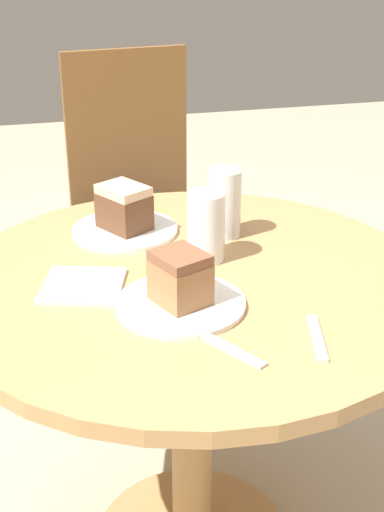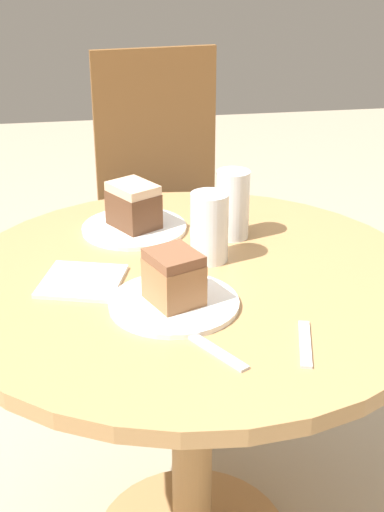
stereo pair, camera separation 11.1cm
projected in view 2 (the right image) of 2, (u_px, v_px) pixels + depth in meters
name	position (u px, v px, depth m)	size (l,w,h in m)	color
table	(192.00, 344.00, 1.43)	(0.93, 0.93, 0.70)	tan
chair	(166.00, 207.00, 2.24)	(0.45, 0.45, 0.98)	brown
plate_near	(174.00, 303.00, 1.26)	(0.23, 0.23, 0.01)	white
plate_far	(134.00, 228.00, 1.57)	(0.23, 0.23, 0.01)	white
cake_slice_near	(174.00, 277.00, 1.23)	(0.11, 0.12, 0.09)	#9E6B42
cake_slice_far	(133.00, 205.00, 1.54)	(0.12, 0.13, 0.10)	brown
glass_lemonade	(233.00, 208.00, 1.51)	(0.07, 0.07, 0.15)	beige
glass_water	(209.00, 230.00, 1.40)	(0.08, 0.08, 0.14)	silver
napkin_stack	(82.00, 282.00, 1.33)	(0.18, 0.18, 0.01)	silver
fork	(206.00, 345.00, 1.14)	(0.11, 0.17, 0.00)	silver
spoon	(305.00, 344.00, 1.14)	(0.05, 0.14, 0.00)	silver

